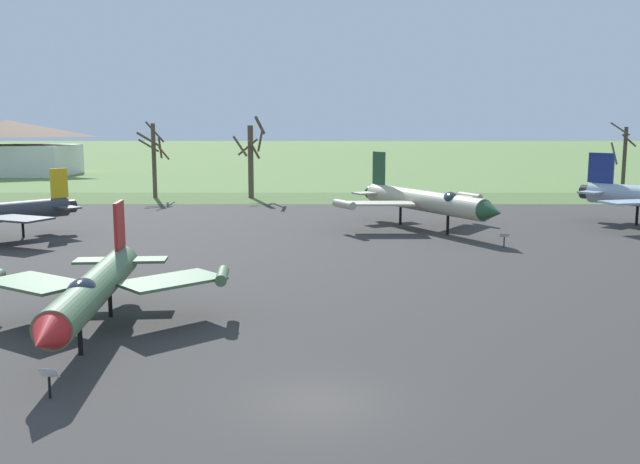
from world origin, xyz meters
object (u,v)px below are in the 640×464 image
at_px(info_placard_rear_center, 502,238).
at_px(jet_fighter_rear_left, 92,288).
at_px(info_placard_rear_left, 46,380).
at_px(visitor_building, 5,148).
at_px(jet_fighter_rear_center, 423,200).

height_order(info_placard_rear_center, jet_fighter_rear_left, jet_fighter_rear_left).
bearing_deg(info_placard_rear_left, jet_fighter_rear_left, 95.43).
height_order(info_placard_rear_center, visitor_building, visitor_building).
relative_size(info_placard_rear_center, jet_fighter_rear_left, 0.07).
height_order(info_placard_rear_left, visitor_building, visitor_building).
bearing_deg(jet_fighter_rear_center, jet_fighter_rear_left, -121.62).
xyz_separation_m(jet_fighter_rear_center, jet_fighter_rear_left, (-16.63, -27.01, -0.39)).
xyz_separation_m(jet_fighter_rear_center, info_placard_rear_left, (-16.03, -33.38, -1.67)).
height_order(info_placard_rear_center, info_placard_rear_left, info_placard_rear_center).
relative_size(info_placard_rear_center, visitor_building, 0.05).
distance_m(info_placard_rear_center, jet_fighter_rear_left, 28.34).
xyz_separation_m(info_placard_rear_center, jet_fighter_rear_left, (-20.72, -19.29, 1.25)).
distance_m(jet_fighter_rear_left, visitor_building, 94.02).
relative_size(jet_fighter_rear_center, info_placard_rear_center, 14.73).
bearing_deg(info_placard_rear_center, info_placard_rear_left, -128.09).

